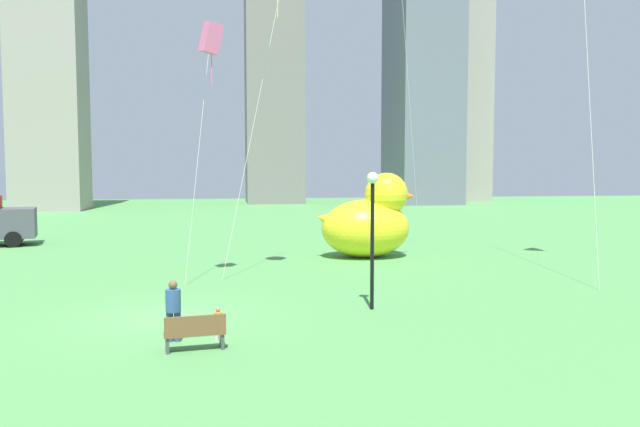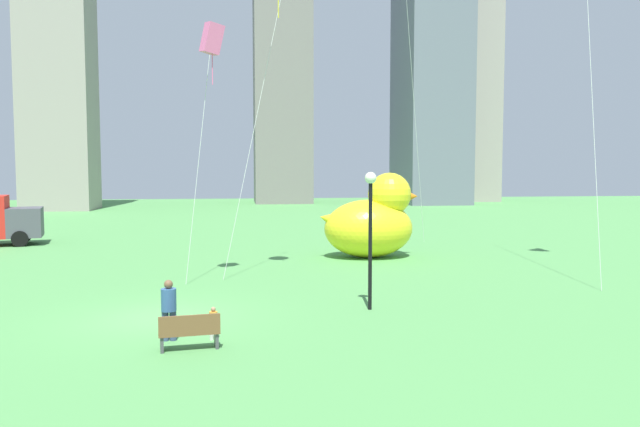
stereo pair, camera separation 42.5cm
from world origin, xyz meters
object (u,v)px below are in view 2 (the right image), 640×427
Objects in this scene: person_adult at (169,307)px; giant_inflatable_duck at (372,221)px; lamppost at (370,215)px; park_bench at (189,331)px; kite_pink at (212,40)px; person_child at (213,322)px.

person_adult is 0.31× the size of giant_inflatable_duck.
giant_inflatable_duck is 1.17× the size of lamppost.
park_bench is 0.15× the size of kite_pink.
person_child is 0.17× the size of giant_inflatable_duck.
person_adult is 16.18m from giant_inflatable_duck.
kite_pink is at bearing 91.76° from person_child.
person_child is at bearing -88.24° from kite_pink.
lamppost is (5.88, 2.74, 2.10)m from person_adult.
park_bench is 12.39m from kite_pink.
person_adult is 6.82m from lamppost.
person_child is (0.55, 0.84, 0.01)m from park_bench.
person_child is at bearing -117.50° from giant_inflatable_duck.
lamppost is at bearing 30.99° from person_child.
person_adult is at bearing -121.24° from giant_inflatable_duck.
person_child is at bearing -149.01° from lamppost.
giant_inflatable_duck is at bearing 58.76° from person_adult.
lamppost reaches higher than person_child.
lamppost is at bearing -102.72° from giant_inflatable_duck.
kite_pink reaches higher than park_bench.
lamppost is at bearing 34.86° from park_bench.
giant_inflatable_duck is at bearing 77.28° from lamppost.
person_adult is at bearing -96.48° from kite_pink.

